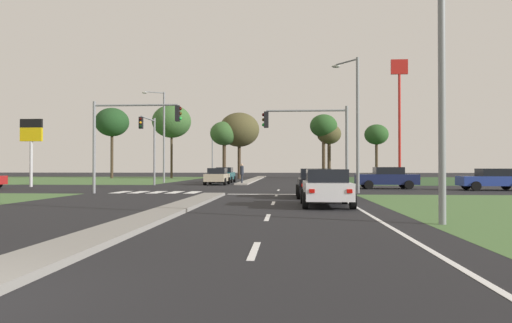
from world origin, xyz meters
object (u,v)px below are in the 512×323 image
car_teal_second (225,175)px  street_lamp_second (355,117)px  car_beige_seventh (217,176)px  traffic_signal_near_left (127,129)px  treeline_third (224,134)px  treeline_fourth (239,130)px  treeline_near (112,122)px  treeline_fifth (324,127)px  street_lamp_near (450,47)px  treeline_second (172,122)px  street_lamp_fourth (212,149)px  traffic_signal_near_right (314,133)px  pedestrian_at_median (242,171)px  treeline_sixth (329,135)px  traffic_signal_far_left (150,138)px  fuel_price_totem (31,137)px  street_lamp_third (162,132)px  car_navy_third (387,178)px  car_white_fifth (326,187)px  car_blue_sixth (492,179)px  car_black_fourth (315,183)px  treeline_seventh (376,135)px

car_teal_second → street_lamp_second: bearing=118.6°
street_lamp_second → car_beige_seventh: bearing=128.4°
traffic_signal_near_left → car_beige_seventh: bearing=77.2°
treeline_third → car_teal_second: bearing=-82.3°
traffic_signal_near_left → treeline_fourth: 37.13m
car_teal_second → traffic_signal_near_left: traffic_signal_near_left is taller
treeline_near → treeline_fifth: bearing=3.3°
car_beige_seventh → traffic_signal_near_left: (-3.35, -14.77, 3.13)m
traffic_signal_near_left → street_lamp_second: size_ratio=0.67×
street_lamp_near → treeline_second: size_ratio=0.83×
street_lamp_second → street_lamp_near: bearing=-88.9°
car_beige_seventh → treeline_fourth: (-0.25, 22.13, 5.91)m
street_lamp_fourth → street_lamp_second: bearing=-71.4°
traffic_signal_near_right → street_lamp_near: (2.94, -14.82, 1.31)m
treeline_second → pedestrian_at_median: bearing=-62.8°
street_lamp_fourth → treeline_fifth: treeline_fifth is taller
treeline_sixth → treeline_near: bearing=-175.8°
traffic_signal_near_right → treeline_fourth: 37.91m
traffic_signal_far_left → treeline_sixth: 34.05m
fuel_price_totem → treeline_sixth: (26.53, 31.87, 2.23)m
traffic_signal_near_left → street_lamp_fourth: (-2.88, 51.19, 0.76)m
street_lamp_third → pedestrian_at_median: (8.53, -4.16, -3.95)m
car_navy_third → fuel_price_totem: size_ratio=0.82×
car_beige_seventh → treeline_fifth: 28.71m
traffic_signal_far_left → fuel_price_totem: traffic_signal_far_left is taller
street_lamp_near → treeline_fifth: (0.61, 55.07, 2.43)m
street_lamp_fourth → treeline_fifth: bearing=-31.7°
car_navy_third → street_lamp_second: street_lamp_second is taller
car_white_fifth → street_lamp_third: bearing=116.8°
street_lamp_fourth → treeline_sixth: 21.31m
car_beige_seventh → treeline_fourth: bearing=-89.4°
car_blue_sixth → fuel_price_totem: 34.89m
car_black_fourth → street_lamp_second: 6.67m
car_white_fifth → street_lamp_second: bearing=75.8°
treeline_third → treeline_second: bearing=153.2°
treeline_second → treeline_third: size_ratio=1.36×
traffic_signal_near_right → treeline_fourth: size_ratio=0.57×
car_blue_sixth → treeline_near: bearing=49.7°
traffic_signal_far_left → treeline_sixth: size_ratio=0.76×
street_lamp_fourth → street_lamp_near: bearing=-75.5°
treeline_second → treeline_seventh: 29.16m
car_white_fifth → treeline_fourth: size_ratio=0.46×
car_navy_third → pedestrian_at_median: 13.95m
car_beige_seventh → fuel_price_totem: (-14.23, -5.88, 3.21)m
pedestrian_at_median → treeline_seventh: (16.56, 24.06, 4.85)m
traffic_signal_near_right → street_lamp_second: street_lamp_second is taller
traffic_signal_far_left → street_lamp_near: 31.13m
street_lamp_near → treeline_third: size_ratio=1.13×
car_teal_second → car_beige_seventh: 6.35m
traffic_signal_near_left → fuel_price_totem: traffic_signal_near_left is taller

